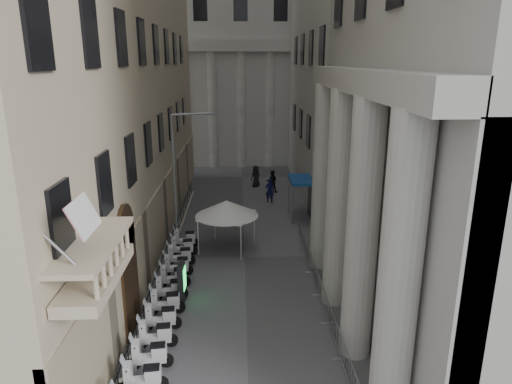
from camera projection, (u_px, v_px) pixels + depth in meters
far_building at (240, 24)px, 50.32m from camera, size 22.00×10.00×30.00m
iron_fence at (168, 267)px, 25.55m from camera, size 0.30×28.00×1.40m
blue_awning at (300, 218)px, 33.52m from camera, size 1.60×3.00×3.00m
scooter_4 at (151, 368)px, 17.17m from camera, size 1.45×0.69×1.50m
scooter_5 at (157, 347)px, 18.40m from camera, size 1.45×0.69×1.50m
scooter_6 at (162, 329)px, 19.64m from camera, size 1.45×0.69×1.50m
scooter_7 at (167, 313)px, 20.87m from camera, size 1.45×0.69×1.50m
scooter_8 at (171, 299)px, 22.10m from camera, size 1.45×0.69×1.50m
scooter_9 at (174, 287)px, 23.33m from camera, size 1.45×0.69×1.50m
scooter_10 at (178, 275)px, 24.56m from camera, size 1.45×0.69×1.50m
scooter_11 at (180, 265)px, 25.80m from camera, size 1.45×0.69×1.50m
scooter_12 at (183, 256)px, 27.03m from camera, size 1.45×0.69×1.50m
scooter_13 at (186, 247)px, 28.26m from camera, size 1.45×0.69×1.50m
barrier_1 at (347, 381)px, 16.49m from camera, size 0.60×2.40×1.10m
barrier_2 at (333, 340)px, 18.89m from camera, size 0.60×2.40×1.10m
barrier_3 at (323, 309)px, 21.29m from camera, size 0.60×2.40×1.10m
barrier_4 at (314, 283)px, 23.69m from camera, size 0.60×2.40×1.10m
barrier_5 at (307, 263)px, 26.09m from camera, size 0.60×2.40×1.10m
barrier_6 at (301, 246)px, 28.49m from camera, size 0.60×2.40×1.10m
security_tent at (221, 206)px, 27.83m from camera, size 3.81×3.81×3.10m
street_lamp at (179, 170)px, 27.16m from camera, size 2.59×0.95×8.20m
info_kiosk at (182, 282)px, 21.74m from camera, size 0.32×0.92×1.93m
pedestrian_a at (270, 191)px, 36.92m from camera, size 0.82×0.64×1.98m
pedestrian_b at (272, 181)px, 39.76m from camera, size 0.98×0.78×1.97m
pedestrian_c at (256, 176)px, 41.51m from camera, size 1.16×1.09×1.99m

